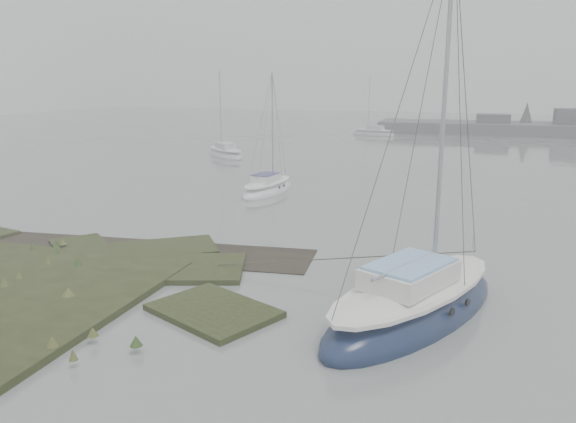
# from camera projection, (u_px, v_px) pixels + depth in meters

# --- Properties ---
(ground) EXTENTS (160.00, 160.00, 0.00)m
(ground) POSITION_uv_depth(u_px,v_px,m) (371.00, 165.00, 44.76)
(ground) COLOR slate
(ground) RESTS_ON ground
(sailboat_main) EXTENTS (5.79, 8.30, 11.23)m
(sailboat_main) POSITION_uv_depth(u_px,v_px,m) (414.00, 306.00, 15.97)
(sailboat_main) COLOR #131E3A
(sailboat_main) RESTS_ON ground
(sailboat_white) EXTENTS (2.44, 5.61, 7.66)m
(sailboat_white) POSITION_uv_depth(u_px,v_px,m) (268.00, 189.00, 33.83)
(sailboat_white) COLOR white
(sailboat_white) RESTS_ON ground
(sailboat_far_a) EXTENTS (5.54, 5.16, 8.05)m
(sailboat_far_a) POSITION_uv_depth(u_px,v_px,m) (225.00, 154.00, 49.67)
(sailboat_far_a) COLOR silver
(sailboat_far_a) RESTS_ON ground
(sailboat_far_c) EXTENTS (5.86, 3.31, 7.87)m
(sailboat_far_c) POSITION_uv_depth(u_px,v_px,m) (374.00, 133.00, 68.89)
(sailboat_far_c) COLOR #B1B5BB
(sailboat_far_c) RESTS_ON ground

